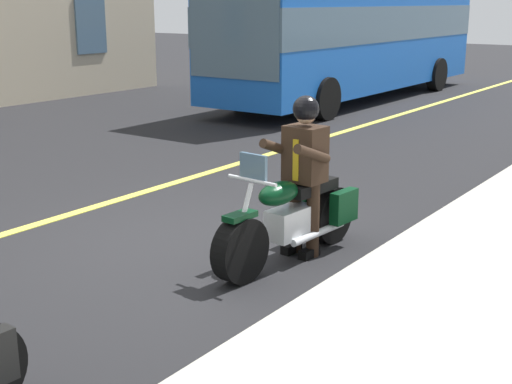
# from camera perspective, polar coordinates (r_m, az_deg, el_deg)

# --- Properties ---
(ground_plane) EXTENTS (80.00, 80.00, 0.00)m
(ground_plane) POSITION_cam_1_polar(r_m,az_deg,el_deg) (8.12, -5.34, -4.15)
(ground_plane) COLOR black
(lane_center_stripe) EXTENTS (60.00, 0.16, 0.01)m
(lane_center_stripe) POSITION_cam_1_polar(r_m,az_deg,el_deg) (9.50, -14.52, -1.67)
(lane_center_stripe) COLOR #E5DB4C
(lane_center_stripe) RESTS_ON ground_plane
(motorcycle_main) EXTENTS (2.22, 0.70, 1.26)m
(motorcycle_main) POSITION_cam_1_polar(r_m,az_deg,el_deg) (7.48, 3.00, -2.16)
(motorcycle_main) COLOR black
(motorcycle_main) RESTS_ON ground_plane
(rider_main) EXTENTS (0.65, 0.58, 1.74)m
(rider_main) POSITION_cam_1_polar(r_m,az_deg,el_deg) (7.48, 3.92, 2.45)
(rider_main) COLOR black
(rider_main) RESTS_ON ground_plane
(bus_near) EXTENTS (11.05, 2.70, 3.30)m
(bus_near) POSITION_cam_1_polar(r_m,az_deg,el_deg) (20.05, 7.96, 12.78)
(bus_near) COLOR blue
(bus_near) RESTS_ON ground_plane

